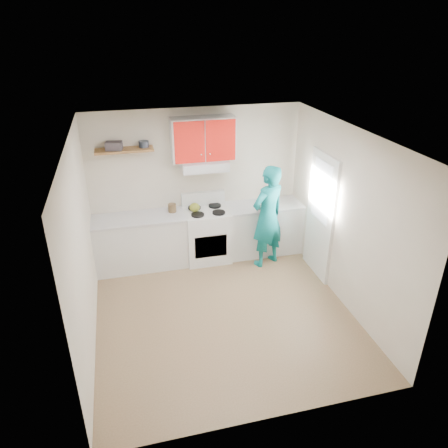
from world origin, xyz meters
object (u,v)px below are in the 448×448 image
object	(u,v)px
stove	(207,235)
crock	(172,209)
person	(268,217)
kettle	(195,207)
tin	(144,144)

from	to	relation	value
stove	crock	distance (m)	0.78
crock	person	size ratio (longest dim) A/B	0.09
crock	person	world-z (taller)	person
stove	person	bearing A→B (deg)	-23.69
person	kettle	bearing A→B (deg)	-45.92
stove	kettle	xyz separation A→B (m)	(-0.20, 0.03, 0.53)
stove	tin	xyz separation A→B (m)	(-0.94, 0.21, 1.63)
person	tin	bearing A→B (deg)	-42.87
tin	crock	bearing A→B (deg)	-15.73
kettle	person	distance (m)	1.24
tin	crock	size ratio (longest dim) A/B	0.97
tin	person	size ratio (longest dim) A/B	0.09
crock	kettle	bearing A→B (deg)	-10.88
kettle	crock	distance (m)	0.38
stove	tin	world-z (taller)	tin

